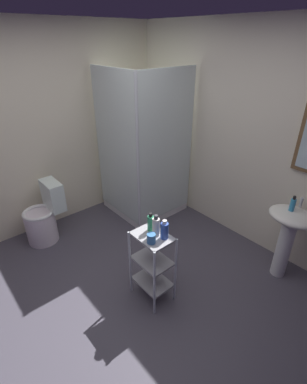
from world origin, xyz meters
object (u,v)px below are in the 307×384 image
Objects in this scene: lotion_bottle_white at (156,226)px; rinse_cup at (151,238)px; storage_cart at (152,262)px; pedestal_sink at (289,230)px; hand_soap_bottle at (293,204)px; body_wash_bottle_green at (151,223)px; shampoo_bottle_blue at (164,230)px; shower_stall at (143,184)px; toilet at (44,218)px.

lotion_bottle_white reaches higher than rinse_cup.
storage_cart is 0.40m from lotion_bottle_white.
hand_soap_bottle is at bearing -146.91° from pedestal_sink.
body_wash_bottle_green is at bearing -121.15° from hand_soap_bottle.
pedestal_sink is at bearing 61.46° from lotion_bottle_white.
shampoo_bottle_blue is (-0.55, -1.17, -0.06)m from hand_soap_bottle.
shower_stall is 2.70× the size of storage_cart.
storage_cart is at bearing 15.25° from toilet.
storage_cart is at bearing 134.40° from rinse_cup.
shampoo_bottle_blue is 0.14m from rinse_cup.
body_wash_bottle_green is (1.51, 0.47, 0.51)m from toilet.
shower_stall is 1.69m from rinse_cup.
rinse_cup is at bearing -38.52° from body_wash_bottle_green.
shampoo_bottle_blue is at bearing -115.30° from hand_soap_bottle.
body_wash_bottle_green is at bearing -121.65° from pedestal_sink.
lotion_bottle_white is at bearing -6.07° from body_wash_bottle_green.
shower_stall is at bearing 147.90° from shampoo_bottle_blue.
hand_soap_bottle is 1.38m from body_wash_bottle_green.
shower_stall reaches higher than lotion_bottle_white.
hand_soap_bottle is at bearing 62.27° from storage_cart.
hand_soap_bottle is 1.35m from lotion_bottle_white.
lotion_bottle_white is (0.01, 0.03, 0.39)m from storage_cart.
shower_stall is at bearing 144.25° from storage_cart.
storage_cart is (1.27, -0.92, -0.03)m from shower_stall.
shampoo_bottle_blue reaches higher than pedestal_sink.
shampoo_bottle_blue is (-0.58, -1.18, 0.24)m from pedestal_sink.
shampoo_bottle_blue is at bearing 79.10° from rinse_cup.
pedestal_sink is at bearing 58.35° from body_wash_bottle_green.
toilet is 1.75m from rinse_cup.
hand_soap_bottle is (-0.02, -0.02, 0.30)m from pedestal_sink.
toilet is 1.64m from storage_cart.
shower_stall reaches higher than toilet.
shampoo_bottle_blue is at bearing 18.02° from lotion_bottle_white.
shower_stall is 1.60m from lotion_bottle_white.
lotion_bottle_white is (1.28, -0.88, 0.37)m from shower_stall.
storage_cart is 0.39m from body_wash_bottle_green.
pedestal_sink is 4.39× the size of shampoo_bottle_blue.
lotion_bottle_white is 1.13× the size of body_wash_bottle_green.
body_wash_bottle_green is (-0.74, -1.20, 0.24)m from pedestal_sink.
lotion_bottle_white is 1.12× the size of shampoo_bottle_blue.
storage_cart is 1.45m from hand_soap_bottle.
lotion_bottle_white reaches higher than pedestal_sink.
shower_stall is at bearing -170.82° from hand_soap_bottle.
shower_stall is at bearing 77.25° from toilet.
storage_cart is (1.58, 0.43, 0.12)m from toilet.
storage_cart is 3.57× the size of lotion_bottle_white.
lotion_bottle_white reaches higher than shampoo_bottle_blue.
storage_cart is at bearing -118.30° from pedestal_sink.
toilet is (-2.25, -1.67, -0.26)m from pedestal_sink.
shower_stall is at bearing 143.68° from rinse_cup.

